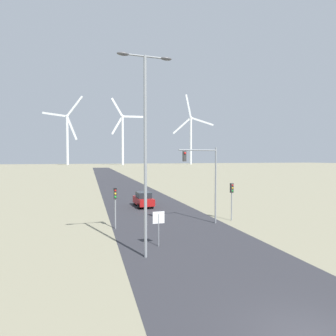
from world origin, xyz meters
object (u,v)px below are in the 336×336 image
object	(u,v)px
wind_turbine_right	(191,135)
traffic_light_post_near_right	(232,193)
car_approaching	(143,199)
wind_turbine_center	(123,135)
wind_turbine_left	(67,134)
stop_sign_near	(159,222)
streetlamp	(145,135)
traffic_light_mast_overhead	(204,171)
traffic_light_post_near_left	(115,199)

from	to	relation	value
wind_turbine_right	traffic_light_post_near_right	bearing A→B (deg)	-110.77
car_approaching	wind_turbine_right	distance (m)	246.12
car_approaching	wind_turbine_center	bearing A→B (deg)	83.79
traffic_light_post_near_right	wind_turbine_left	world-z (taller)	wind_turbine_left
traffic_light_post_near_right	wind_turbine_right	xyz separation A→B (m)	(88.86, 234.32, 27.93)
stop_sign_near	traffic_light_post_near_right	xyz separation A→B (m)	(8.52, 5.12, 0.97)
streetlamp	traffic_light_post_near_right	world-z (taller)	streetlamp
traffic_light_post_near_right	wind_turbine_right	size ratio (longest dim) A/B	0.05
wind_turbine_center	streetlamp	bearing A→B (deg)	-96.54
traffic_light_post_near_right	traffic_light_mast_overhead	world-z (taller)	traffic_light_mast_overhead
traffic_light_mast_overhead	wind_turbine_right	bearing A→B (deg)	68.62
stop_sign_near	wind_turbine_center	size ratio (longest dim) A/B	0.04
stop_sign_near	traffic_light_post_near_left	xyz separation A→B (m)	(-2.36, 5.31, 0.87)
traffic_light_post_near_left	car_approaching	world-z (taller)	traffic_light_post_near_left
streetlamp	car_approaching	size ratio (longest dim) A/B	2.86
streetlamp	wind_turbine_center	size ratio (longest dim) A/B	0.19
stop_sign_near	wind_turbine_left	bearing A→B (deg)	95.65
traffic_light_mast_overhead	wind_turbine_right	world-z (taller)	wind_turbine_right
traffic_light_mast_overhead	wind_turbine_left	world-z (taller)	wind_turbine_left
stop_sign_near	traffic_light_mast_overhead	bearing A→B (deg)	40.36
wind_turbine_left	wind_turbine_right	distance (m)	121.14
car_approaching	traffic_light_mast_overhead	bearing A→B (deg)	-70.22
car_approaching	wind_turbine_center	xyz separation A→B (m)	(23.37, 214.75, 26.90)
traffic_light_mast_overhead	traffic_light_post_near_right	bearing A→B (deg)	9.12
stop_sign_near	traffic_light_post_near_left	bearing A→B (deg)	113.98
wind_turbine_center	wind_turbine_right	size ratio (longest dim) A/B	0.85
traffic_light_post_near_left	wind_turbine_left	world-z (taller)	wind_turbine_left
car_approaching	wind_turbine_left	size ratio (longest dim) A/B	0.07
stop_sign_near	wind_turbine_right	xyz separation A→B (m)	(97.38, 239.44, 28.90)
stop_sign_near	wind_turbine_center	distance (m)	232.16
traffic_light_post_near_right	traffic_light_mast_overhead	bearing A→B (deg)	-170.88
traffic_light_post_near_right	wind_turbine_center	distance (m)	226.21
streetlamp	wind_turbine_left	bearing A→B (deg)	95.33
traffic_light_mast_overhead	wind_turbine_center	distance (m)	226.72
wind_turbine_left	wind_turbine_center	size ratio (longest dim) A/B	1.02
traffic_light_mast_overhead	car_approaching	distance (m)	11.23
traffic_light_post_near_right	wind_turbine_left	size ratio (longest dim) A/B	0.06
wind_turbine_center	wind_turbine_right	distance (m)	72.90
wind_turbine_left	traffic_light_post_near_right	bearing A→B (deg)	-82.17
wind_turbine_center	wind_turbine_right	xyz separation A→B (m)	(72.14, 10.14, 2.73)
traffic_light_post_near_right	wind_turbine_center	xyz separation A→B (m)	(16.72, 224.18, 25.20)
traffic_light_post_near_left	wind_turbine_center	world-z (taller)	wind_turbine_center
traffic_light_post_near_left	car_approaching	xyz separation A→B (m)	(4.24, 9.23, -1.60)
stop_sign_near	traffic_light_post_near_right	world-z (taller)	traffic_light_post_near_right
wind_turbine_center	traffic_light_post_near_right	bearing A→B (deg)	-94.27
streetlamp	wind_turbine_left	xyz separation A→B (m)	(-22.50, 241.28, 20.83)
traffic_light_post_near_right	wind_turbine_center	bearing A→B (deg)	85.73
streetlamp	wind_turbine_right	size ratio (longest dim) A/B	0.16
traffic_light_post_near_right	wind_turbine_left	bearing A→B (deg)	97.83
car_approaching	wind_turbine_center	world-z (taller)	wind_turbine_center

